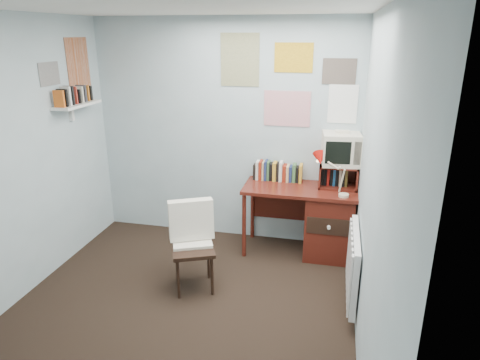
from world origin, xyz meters
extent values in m
plane|color=black|center=(0.00, 0.00, 0.00)|extent=(3.50, 3.50, 0.00)
cube|color=#B0C3C9|center=(0.00, 1.75, 1.25)|extent=(3.00, 0.02, 2.50)
cube|color=#B0C3C9|center=(1.50, 0.00, 1.25)|extent=(0.02, 3.50, 2.50)
cube|color=white|center=(0.00, 0.00, 2.50)|extent=(3.00, 3.50, 0.02)
cube|color=#511A12|center=(0.90, 1.48, 0.74)|extent=(1.20, 0.55, 0.03)
cube|color=#511A12|center=(1.23, 1.48, 0.36)|extent=(0.50, 0.50, 0.72)
cylinder|color=#511A12|center=(0.34, 1.24, 0.36)|extent=(0.04, 0.04, 0.72)
cylinder|color=#511A12|center=(0.34, 1.71, 0.36)|extent=(0.04, 0.04, 0.72)
cube|color=#511A12|center=(0.65, 1.73, 0.42)|extent=(0.64, 0.02, 0.30)
cube|color=black|center=(0.01, 0.52, 0.41)|extent=(0.54, 0.53, 0.82)
cube|color=red|center=(1.35, 1.30, 0.95)|extent=(0.31, 0.29, 0.37)
cube|color=#511A12|center=(1.29, 1.59, 0.89)|extent=(0.40, 0.30, 0.25)
cube|color=beige|center=(1.29, 1.61, 1.19)|extent=(0.42, 0.39, 0.36)
cube|color=#511A12|center=(0.66, 1.66, 0.87)|extent=(0.60, 0.14, 0.22)
cube|color=white|center=(1.46, 0.55, 0.42)|extent=(0.09, 0.80, 0.60)
cube|color=white|center=(-1.40, 1.10, 1.62)|extent=(0.20, 0.62, 0.24)
cube|color=white|center=(0.70, 1.74, 1.85)|extent=(1.20, 0.01, 0.90)
cube|color=white|center=(-1.49, 1.10, 2.00)|extent=(0.01, 0.70, 0.60)
camera|label=1|loc=(1.22, -2.85, 2.32)|focal=32.00mm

